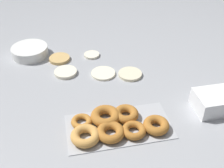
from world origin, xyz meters
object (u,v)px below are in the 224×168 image
Objects in this scene: container_stack at (213,102)px; pancake_0 at (103,73)px; pancake_1 at (66,72)px; pancake_4 at (130,74)px; batter_bowl at (30,51)px; pancake_2 at (59,59)px; donut_tray at (115,125)px; pancake_3 at (92,55)px.

pancake_0 is at bearing 139.41° from container_stack.
pancake_1 reaches higher than pancake_4.
pancake_0 is 0.62× the size of batter_bowl.
container_stack is at bearing -40.59° from pancake_0.
donut_tray is at bearing -71.50° from pancake_2.
pancake_1 is at bearing -50.84° from batter_bowl.
pancake_4 is (0.12, -0.03, 0.00)m from pancake_0.
pancake_2 is 0.78m from container_stack.
pancake_3 is (0.15, 0.14, -0.00)m from pancake_1.
container_stack is (0.41, 0.03, 0.02)m from donut_tray.
pancake_3 is 0.54m from donut_tray.
pancake_4 is at bearing -54.38° from pancake_3.
pancake_2 is 1.31× the size of pancake_3.
pancake_3 is at bearing 91.10° from donut_tray.
container_stack reaches higher than pancake_4.
pancake_0 is 0.36m from donut_tray.
batter_bowl is 1.29× the size of container_stack.
pancake_0 is 0.29× the size of donut_tray.
pancake_3 is at bearing -12.71° from batter_bowl.
pancake_2 is 0.17m from pancake_3.
batter_bowl is at bearing 118.06° from donut_tray.
pancake_2 is at bearing 139.22° from container_stack.
batter_bowl is (-0.32, 0.07, 0.02)m from pancake_3.
batter_bowl is (-0.15, 0.08, 0.02)m from pancake_2.
pancake_1 is 1.03× the size of pancake_2.
batter_bowl reaches higher than pancake_3.
pancake_1 is 0.13m from pancake_2.
pancake_4 is at bearing -14.39° from pancake_1.
pancake_1 is 0.74× the size of container_stack.
pancake_2 is 0.27× the size of donut_tray.
pancake_4 is at bearing 66.45° from donut_tray.
container_stack reaches higher than donut_tray.
pancake_1 is 0.20m from pancake_3.
container_stack is (0.56, -0.38, 0.03)m from pancake_1.
pancake_0 is at bearing 164.58° from pancake_4.
batter_bowl is (-0.47, 0.28, 0.02)m from pancake_4.
batter_bowl is at bearing 144.01° from pancake_0.
pancake_2 is 0.56× the size of batter_bowl.
pancake_2 is at bearing -177.74° from pancake_3.
donut_tray is (0.16, -0.40, 0.01)m from pancake_1.
batter_bowl is at bearing 141.50° from container_stack.
pancake_2 reaches higher than pancake_0.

